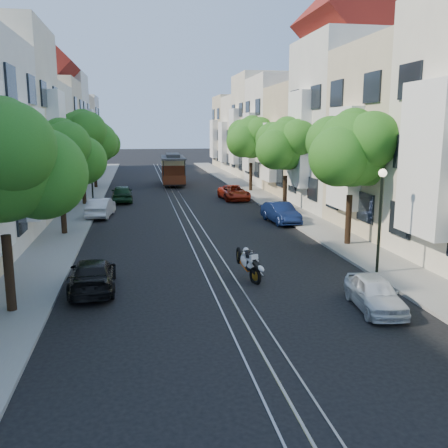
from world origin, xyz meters
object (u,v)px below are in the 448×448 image
cable_car (173,168)px  parked_car_e_near (375,293)px  tree_w_c (82,138)px  lamp_west (92,171)px  parked_car_e_mid (281,213)px  tree_w_d (94,141)px  tree_w_b (61,155)px  tree_e_c (287,146)px  parked_car_w_mid (101,207)px  lamp_east (381,205)px  sportbike_rider (248,262)px  tree_e_b (353,151)px  tree_w_a (2,165)px  tree_e_d (252,139)px  parked_car_w_far (122,193)px  parked_car_w_near (93,275)px  parked_car_e_far (234,193)px

cable_car → parked_car_e_near: bearing=-82.0°
tree_w_c → lamp_west: (0.84, -2.98, -2.22)m
parked_car_e_near → parked_car_e_mid: size_ratio=0.84×
tree_w_d → tree_w_b: bearing=-90.0°
parked_car_e_mid → tree_w_c: bearing=137.3°
tree_w_c → parked_car_e_mid: (12.74, -9.46, -4.44)m
tree_w_b → tree_w_c: 11.02m
tree_w_c → parked_car_e_mid: 16.48m
tree_e_c → parked_car_w_mid: 13.46m
lamp_east → parked_car_w_mid: lamp_east is taller
cable_car → sportbike_rider: bearing=-87.0°
tree_w_d → sportbike_rider: tree_w_d is taller
parked_car_e_mid → tree_e_b: bearing=-81.9°
tree_e_b → tree_w_b: size_ratio=1.07×
tree_e_c → lamp_west: tree_e_c is taller
tree_w_d → parked_car_e_mid: size_ratio=1.70×
tree_e_b → parked_car_w_mid: size_ratio=1.71×
cable_car → tree_e_b: bearing=-74.8°
parked_car_w_mid → cable_car: bearing=-101.8°
tree_w_a → sportbike_rider: 9.36m
tree_w_d → tree_e_b: bearing=-61.9°
tree_e_d → parked_car_e_near: 31.03m
tree_w_d → parked_car_w_far: 10.90m
tree_e_b → lamp_west: tree_e_b is taller
tree_w_d → parked_car_w_mid: bearing=-84.7°
parked_car_e_mid → parked_car_w_far: 14.62m
tree_w_a → lamp_west: 20.13m
cable_car → tree_w_b: bearing=-105.6°
parked_car_e_mid → parked_car_w_far: bearing=127.0°
tree_e_d → parked_car_w_near: 29.91m
parked_car_w_near → parked_car_w_mid: size_ratio=1.02×
tree_e_c → lamp_east: 16.10m
tree_w_c → lamp_east: (13.44, -20.98, -2.22)m
tree_w_b → sportbike_rider: (8.16, -9.78, -3.68)m
tree_w_c → parked_car_w_mid: 7.19m
parked_car_e_far → parked_car_e_mid: bearing=-88.5°
tree_w_c → tree_w_b: bearing=-90.0°
parked_car_e_far → parked_car_w_far: bearing=174.5°
parked_car_e_near → tree_e_d: bearing=90.9°
tree_e_b → tree_e_d: size_ratio=0.98×
tree_w_a → lamp_east: tree_w_a is taller
tree_e_d → parked_car_w_far: size_ratio=1.69×
tree_e_d → parked_car_e_near: size_ratio=2.11×
lamp_east → parked_car_e_far: bearing=94.3°
cable_car → parked_car_w_mid: cable_car is taller
parked_car_w_near → parked_car_e_mid: bearing=-133.9°
tree_e_d → parked_car_e_mid: size_ratio=1.78×
parked_car_e_far → parked_car_w_mid: parked_car_w_mid is taller
lamp_east → parked_car_e_near: (-1.90, -3.62, -2.29)m
tree_w_c → parked_car_e_near: bearing=-64.9°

